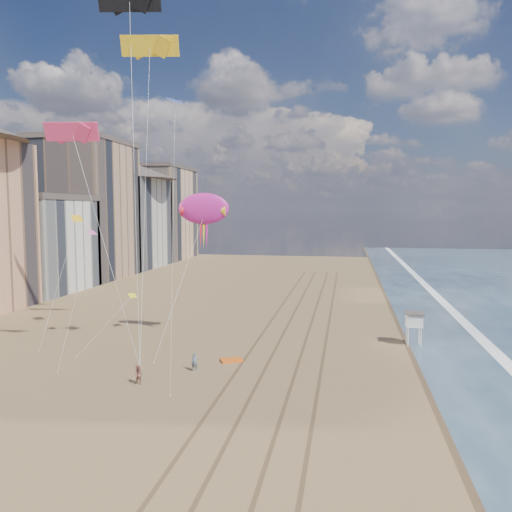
{
  "coord_description": "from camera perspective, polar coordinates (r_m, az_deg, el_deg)",
  "views": [
    {
      "loc": [
        8.29,
        -25.04,
        14.28
      ],
      "look_at": [
        -1.05,
        26.0,
        9.5
      ],
      "focal_mm": 35.0,
      "sensor_mm": 36.0,
      "label": 1
    }
  ],
  "objects": [
    {
      "name": "buildings",
      "position": [
        105.51,
        -20.49,
        4.54
      ],
      "size": [
        34.72,
        131.35,
        29.0
      ],
      "color": "#C6B284",
      "rests_on": "ground"
    },
    {
      "name": "ground",
      "position": [
        29.99,
        -7.6,
        -23.22
      ],
      "size": [
        260.0,
        260.0,
        0.0
      ],
      "primitive_type": "plane",
      "color": "brown",
      "rests_on": "ground"
    },
    {
      "name": "grounded_kite",
      "position": [
        48.31,
        -2.82,
        -11.8
      ],
      "size": [
        2.33,
        2.0,
        0.22
      ],
      "primitive_type": "cube",
      "rotation": [
        0.0,
        0.0,
        0.45
      ],
      "color": "orange",
      "rests_on": "ground"
    },
    {
      "name": "wet_sand",
      "position": [
        67.44,
        19.42,
        -7.26
      ],
      "size": [
        260.0,
        260.0,
        0.0
      ],
      "primitive_type": "plane",
      "color": "#42301E",
      "rests_on": "ground"
    },
    {
      "name": "tracks",
      "position": [
        57.14,
        4.34,
        -9.21
      ],
      "size": [
        7.68,
        120.0,
        0.01
      ],
      "color": "brown",
      "rests_on": "ground"
    },
    {
      "name": "lifeguard_stand",
      "position": [
        55.64,
        17.63,
        -7.0
      ],
      "size": [
        1.94,
        1.94,
        3.51
      ],
      "color": "silver",
      "rests_on": "ground"
    },
    {
      "name": "show_kite",
      "position": [
        53.62,
        -6.03,
        5.37
      ],
      "size": [
        5.0,
        4.78,
        17.25
      ],
      "color": "#B71C83",
      "rests_on": "ground"
    },
    {
      "name": "parafoils",
      "position": [
        54.37,
        -14.79,
        22.37
      ],
      "size": [
        9.6,
        10.15,
        16.17
      ],
      "color": "black",
      "rests_on": "ground"
    },
    {
      "name": "kite_flyer_b",
      "position": [
        43.14,
        -13.28,
        -13.09
      ],
      "size": [
        0.84,
        0.69,
        1.6
      ],
      "primitive_type": "imported",
      "rotation": [
        0.0,
        0.0,
        -0.12
      ],
      "color": "#905349",
      "rests_on": "ground"
    },
    {
      "name": "small_kites",
      "position": [
        53.7,
        -15.33,
        6.02
      ],
      "size": [
        17.05,
        14.12,
        20.07
      ],
      "color": "blue",
      "rests_on": "ground"
    },
    {
      "name": "foam",
      "position": [
        68.23,
        22.94,
        -7.24
      ],
      "size": [
        260.0,
        260.0,
        0.0
      ],
      "primitive_type": "plane",
      "color": "white",
      "rests_on": "ground"
    },
    {
      "name": "kite_flyer_a",
      "position": [
        45.66,
        -7.03,
        -11.93
      ],
      "size": [
        0.67,
        0.53,
        1.62
      ],
      "primitive_type": "imported",
      "rotation": [
        0.0,
        0.0,
        0.27
      ],
      "color": "slate",
      "rests_on": "ground"
    }
  ]
}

